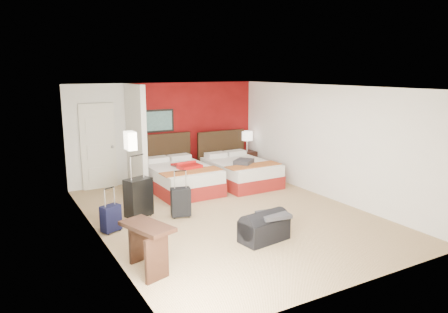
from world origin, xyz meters
TOP-DOWN VIEW (x-y plane):
  - ground at (0.00, 0.00)m, footprint 6.50×6.50m
  - room_walls at (-1.40, 1.42)m, footprint 5.02×6.52m
  - red_accent_panel at (0.75, 3.23)m, footprint 3.50×0.04m
  - partition_wall at (-1.00, 2.61)m, footprint 0.12×1.20m
  - entry_door at (-1.75, 3.20)m, footprint 0.82×0.06m
  - bed_left at (-0.14, 2.02)m, footprint 1.40×1.98m
  - bed_right at (1.42, 1.86)m, footprint 1.37×1.93m
  - red_suitcase_open at (-0.04, 1.92)m, footprint 0.59×0.76m
  - jacket_bundle at (1.32, 1.56)m, footprint 0.60×0.58m
  - nightstand at (2.21, 2.82)m, footprint 0.44×0.44m
  - table_lamp at (2.21, 2.82)m, footprint 0.38×0.38m
  - suitcase_black at (-1.59, 0.75)m, footprint 0.57×0.46m
  - suitcase_charcoal at (-0.88, 0.36)m, footprint 0.41×0.31m
  - suitcase_navy at (-2.27, 0.24)m, footprint 0.38×0.31m
  - duffel_bag at (-0.14, -1.41)m, footprint 0.87×0.54m
  - jacket_draped at (0.01, -1.46)m, footprint 0.55×0.48m
  - desk at (-2.19, -1.47)m, footprint 0.65×0.91m

SIDE VIEW (x-z plane):
  - ground at x=0.00m, z-range 0.00..0.00m
  - duffel_bag at x=-0.14m, z-range 0.00..0.41m
  - suitcase_navy at x=-2.27m, z-range 0.00..0.46m
  - suitcase_charcoal at x=-0.88m, z-range 0.00..0.55m
  - bed_right at x=1.42m, z-range 0.00..0.57m
  - bed_left at x=-0.14m, z-range 0.00..0.59m
  - nightstand at x=2.21m, z-range 0.00..0.60m
  - desk at x=-2.19m, z-range 0.00..0.69m
  - suitcase_black at x=-1.59m, z-range 0.00..0.74m
  - jacket_draped at x=0.01m, z-range 0.41..0.48m
  - red_suitcase_open at x=-0.04m, z-range 0.59..0.67m
  - jacket_bundle at x=1.32m, z-range 0.57..0.69m
  - table_lamp at x=2.21m, z-range 0.60..1.16m
  - entry_door at x=-1.75m, z-range 0.00..2.05m
  - red_accent_panel at x=0.75m, z-range 0.00..2.50m
  - partition_wall at x=-1.00m, z-range 0.00..2.50m
  - room_walls at x=-1.40m, z-range 0.01..2.51m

